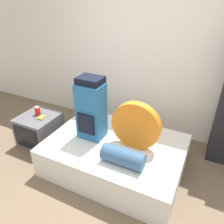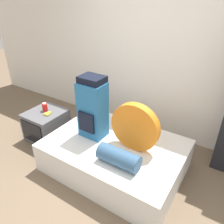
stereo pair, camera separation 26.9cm
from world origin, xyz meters
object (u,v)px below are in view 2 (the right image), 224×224
object	(u,v)px
television	(47,125)
canister	(45,107)
sleeping_roll	(119,157)
tent_bag	(135,127)
backpack	(93,108)

from	to	relation	value
television	canister	world-z (taller)	canister
sleeping_roll	television	world-z (taller)	sleeping_roll
tent_bag	sleeping_roll	xyz separation A→B (m)	(-0.00, -0.37, -0.21)
tent_bag	canister	world-z (taller)	tent_bag
backpack	television	xyz separation A→B (m)	(-0.99, 0.00, -0.60)
backpack	sleeping_roll	distance (m)	0.76
television	canister	size ratio (longest dim) A/B	4.31
backpack	television	distance (m)	1.16
backpack	tent_bag	distance (m)	0.62
television	backpack	bearing A→B (deg)	-0.03
sleeping_roll	backpack	bearing A→B (deg)	151.31
tent_bag	canister	distance (m)	1.64
backpack	sleeping_roll	bearing A→B (deg)	-28.69
backpack	television	size ratio (longest dim) A/B	1.41
sleeping_roll	television	bearing A→B (deg)	168.24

